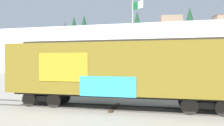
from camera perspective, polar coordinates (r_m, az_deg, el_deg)
ground_plane at (r=12.93m, az=7.00°, el=-12.31°), size 260.00×260.00×0.00m
track at (r=13.10m, az=1.80°, el=-11.96°), size 60.02×3.15×0.08m
freight_car at (r=12.80m, az=1.89°, el=-1.73°), size 13.56×3.23×4.17m
flagpole at (r=23.60m, az=6.09°, el=8.33°), size 1.35×1.05×9.61m
hillside at (r=79.83m, az=12.52°, el=3.28°), size 116.03×40.18×18.70m
parked_car_green at (r=19.21m, az=-0.79°, el=-5.52°), size 4.77×2.37×1.69m
parked_car_tan at (r=18.63m, az=15.67°, el=-5.89°), size 4.67×2.43×1.63m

